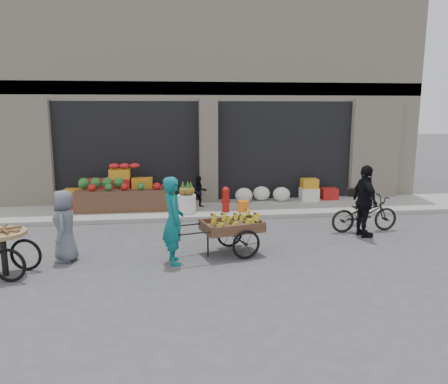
{
  "coord_description": "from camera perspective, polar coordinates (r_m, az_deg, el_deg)",
  "views": [
    {
      "loc": [
        -1.23,
        -8.43,
        3.01
      ],
      "look_at": [
        0.03,
        1.4,
        1.1
      ],
      "focal_mm": 35.0,
      "sensor_mm": 36.0,
      "label": 1
    }
  ],
  "objects": [
    {
      "name": "banana_cart",
      "position": [
        9.08,
        0.77,
        -4.32
      ],
      "size": [
        2.19,
        1.3,
        0.86
      ],
      "rotation": [
        0.0,
        0.0,
        0.25
      ],
      "color": "brown",
      "rests_on": "ground"
    },
    {
      "name": "ground",
      "position": [
        9.04,
        0.97,
        -8.56
      ],
      "size": [
        80.0,
        80.0,
        0.0
      ],
      "primitive_type": "plane",
      "color": "#424244",
      "rests_on": "ground"
    },
    {
      "name": "pineapple_bin",
      "position": [
        12.33,
        -4.89,
        -1.5
      ],
      "size": [
        0.52,
        0.52,
        0.5
      ],
      "primitive_type": "cylinder",
      "color": "silver",
      "rests_on": "sidewalk"
    },
    {
      "name": "sidewalk",
      "position": [
        12.93,
        -1.64,
        -2.28
      ],
      "size": [
        18.0,
        2.2,
        0.12
      ],
      "primitive_type": "cube",
      "color": "gray",
      "rests_on": "ground"
    },
    {
      "name": "right_bay_goods",
      "position": [
        13.93,
        8.87,
        0.01
      ],
      "size": [
        3.35,
        0.6,
        0.7
      ],
      "color": "silver",
      "rests_on": "sidewalk"
    },
    {
      "name": "cyclist",
      "position": [
        10.78,
        17.93,
        -1.16
      ],
      "size": [
        0.47,
        1.02,
        1.71
      ],
      "primitive_type": "imported",
      "rotation": [
        0.0,
        0.0,
        1.63
      ],
      "color": "black",
      "rests_on": "ground"
    },
    {
      "name": "vendor_woman",
      "position": [
        8.56,
        -6.64,
        -3.7
      ],
      "size": [
        0.53,
        0.7,
        1.73
      ],
      "primitive_type": "imported",
      "rotation": [
        0.0,
        0.0,
        1.77
      ],
      "color": "#0D6568",
      "rests_on": "ground"
    },
    {
      "name": "tricycle_cart",
      "position": [
        8.88,
        -26.92,
        -6.31
      ],
      "size": [
        1.46,
        0.99,
        0.95
      ],
      "rotation": [
        0.0,
        0.0,
        -0.2
      ],
      "color": "#9E7F51",
      "rests_on": "ground"
    },
    {
      "name": "building",
      "position": [
        16.51,
        -3.09,
        12.15
      ],
      "size": [
        14.0,
        6.45,
        7.0
      ],
      "color": "beige",
      "rests_on": "ground"
    },
    {
      "name": "fire_hydrant",
      "position": [
        12.34,
        0.22,
        -0.81
      ],
      "size": [
        0.22,
        0.22,
        0.71
      ],
      "color": "#A5140F",
      "rests_on": "sidewalk"
    },
    {
      "name": "seated_person",
      "position": [
        12.89,
        -3.24,
        0.05
      ],
      "size": [
        0.51,
        0.43,
        0.93
      ],
      "primitive_type": "imported",
      "rotation": [
        0.0,
        0.0,
        0.17
      ],
      "color": "black",
      "rests_on": "sidewalk"
    },
    {
      "name": "vendor_grey",
      "position": [
        9.22,
        -20.09,
        -4.17
      ],
      "size": [
        0.49,
        0.73,
        1.44
      ],
      "primitive_type": "imported",
      "rotation": [
        0.0,
        0.0,
        -1.52
      ],
      "color": "slate",
      "rests_on": "ground"
    },
    {
      "name": "orange_bucket",
      "position": [
        12.42,
        2.54,
        -1.85
      ],
      "size": [
        0.32,
        0.32,
        0.3
      ],
      "primitive_type": "cylinder",
      "color": "orange",
      "rests_on": "sidewalk"
    },
    {
      "name": "bicycle",
      "position": [
        11.31,
        17.87,
        -2.71
      ],
      "size": [
        1.75,
        0.69,
        0.9
      ],
      "primitive_type": "imported",
      "rotation": [
        0.0,
        0.0,
        1.63
      ],
      "color": "black",
      "rests_on": "ground"
    },
    {
      "name": "fruit_display",
      "position": [
        13.08,
        -12.66,
        0.35
      ],
      "size": [
        3.1,
        1.12,
        1.24
      ],
      "color": "#B21B18",
      "rests_on": "sidewalk"
    }
  ]
}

